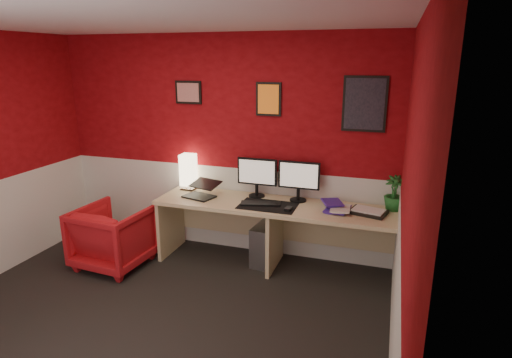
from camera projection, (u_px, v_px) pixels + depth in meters
name	position (u px, v px, depth m)	size (l,w,h in m)	color
ground	(146.00, 327.00, 3.66)	(4.00, 3.50, 0.01)	black
ceiling	(121.00, 17.00, 2.98)	(4.00, 3.50, 0.01)	white
wall_back	(221.00, 146.00, 4.92)	(4.00, 0.01, 2.50)	maroon
wall_right	(405.00, 216.00, 2.73)	(0.01, 3.50, 2.50)	maroon
wainscot_back	(223.00, 207.00, 5.12)	(4.00, 0.01, 1.00)	silver
wainscot_right	(394.00, 318.00, 2.93)	(0.01, 3.50, 1.00)	silver
desk	(275.00, 236.00, 4.62)	(2.60, 0.65, 0.73)	#D1BE86
shoji_lamp	(188.00, 173.00, 5.00)	(0.16, 0.16, 0.40)	#FFE5B2
laptop	(199.00, 188.00, 4.72)	(0.33, 0.23, 0.22)	black
monitor_left	(257.00, 171.00, 4.70)	(0.45, 0.06, 0.58)	black
monitor_right	(299.00, 175.00, 4.56)	(0.45, 0.06, 0.58)	black
desk_mat	(268.00, 206.00, 4.47)	(0.60, 0.38, 0.01)	black
keyboard	(261.00, 203.00, 4.51)	(0.42, 0.14, 0.02)	black
mouse	(288.00, 209.00, 4.33)	(0.06, 0.10, 0.03)	black
book_bottom	(327.00, 208.00, 4.38)	(0.22, 0.30, 0.03)	#3B1F92
book_middle	(331.00, 208.00, 4.31)	(0.19, 0.26, 0.02)	silver
book_top	(323.00, 203.00, 4.38)	(0.19, 0.25, 0.02)	#3B1F92
zen_tray	(368.00, 212.00, 4.25)	(0.35, 0.25, 0.03)	black
potted_plant	(394.00, 193.00, 4.31)	(0.20, 0.20, 0.36)	#19591E
pc_tower	(265.00, 243.00, 4.77)	(0.20, 0.45, 0.45)	#99999E
armchair	(114.00, 236.00, 4.68)	(0.72, 0.75, 0.68)	red
art_left	(188.00, 92.00, 4.86)	(0.32, 0.02, 0.26)	red
art_center	(269.00, 99.00, 4.59)	(0.28, 0.02, 0.36)	orange
art_right	(365.00, 104.00, 4.29)	(0.44, 0.02, 0.56)	black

